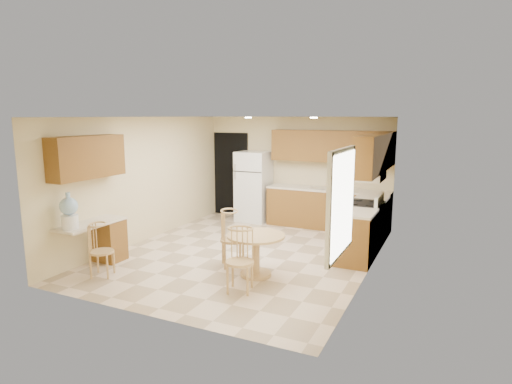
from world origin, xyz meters
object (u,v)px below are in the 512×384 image
at_px(chair_desk, 97,246).
at_px(refrigerator, 254,186).
at_px(chair_table_a, 230,234).
at_px(stove, 363,226).
at_px(water_crock, 69,212).
at_px(chair_table_b, 237,256).
at_px(dining_table, 256,249).

bearing_deg(chair_desk, refrigerator, 150.20).
distance_m(chair_table_a, chair_desk, 2.10).
bearing_deg(stove, chair_table_a, -133.30).
height_order(refrigerator, water_crock, refrigerator).
distance_m(stove, chair_table_a, 2.65).
bearing_deg(stove, chair_table_b, -113.30).
distance_m(chair_table_b, chair_desk, 2.29).
distance_m(refrigerator, chair_table_b, 4.38).
height_order(dining_table, chair_table_b, chair_table_b).
bearing_deg(water_crock, chair_table_b, 9.96).
relative_size(dining_table, chair_table_b, 0.99).
xyz_separation_m(chair_table_a, water_crock, (-2.11, -1.37, 0.45)).
bearing_deg(chair_desk, chair_table_a, 105.59).
height_order(refrigerator, chair_table_b, refrigerator).
xyz_separation_m(stove, water_crock, (-3.92, -3.30, 0.56)).
xyz_separation_m(refrigerator, chair_table_b, (1.66, -4.04, -0.27)).
distance_m(dining_table, chair_desk, 2.48).
xyz_separation_m(dining_table, chair_desk, (-2.21, -1.12, 0.07)).
xyz_separation_m(refrigerator, dining_table, (1.61, -3.31, -0.40)).
relative_size(stove, chair_desk, 1.29).
bearing_deg(refrigerator, water_crock, -103.08).
height_order(chair_table_b, chair_desk, chair_table_b).
bearing_deg(chair_table_b, dining_table, -99.97).
relative_size(refrigerator, chair_table_b, 1.81).
bearing_deg(chair_desk, dining_table, 94.85).
relative_size(stove, chair_table_b, 1.17).
bearing_deg(refrigerator, chair_table_b, -67.69).
bearing_deg(water_crock, stove, 40.06).
xyz_separation_m(stove, chair_desk, (-3.47, -3.21, 0.05)).
relative_size(stove, dining_table, 1.19).
distance_m(refrigerator, chair_desk, 4.48).
bearing_deg(refrigerator, chair_table_a, -71.40).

